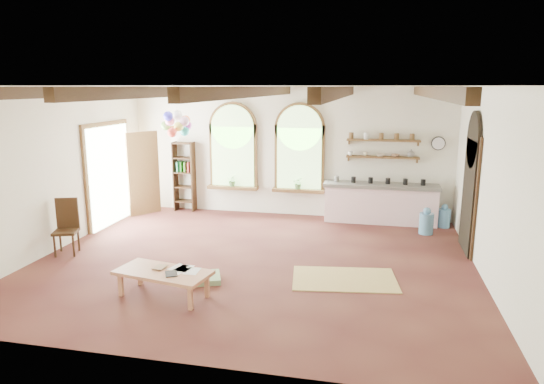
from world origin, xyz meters
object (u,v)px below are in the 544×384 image
(kitchen_counter, at_px, (380,203))
(coffee_table, at_px, (163,274))
(balloon_cluster, at_px, (177,124))
(side_chair, at_px, (67,238))

(kitchen_counter, distance_m, coffee_table, 5.98)
(kitchen_counter, distance_m, balloon_cluster, 5.14)
(coffee_table, height_order, side_chair, side_chair)
(side_chair, height_order, balloon_cluster, balloon_cluster)
(kitchen_counter, relative_size, balloon_cluster, 2.35)
(balloon_cluster, bearing_deg, side_chair, -115.24)
(kitchen_counter, bearing_deg, balloon_cluster, -169.20)
(coffee_table, distance_m, balloon_cluster, 4.76)
(side_chair, bearing_deg, coffee_table, -28.48)
(kitchen_counter, relative_size, side_chair, 2.49)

